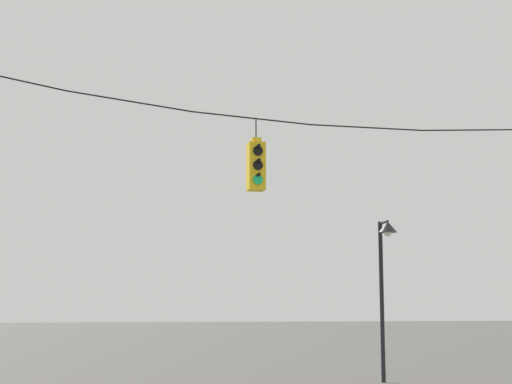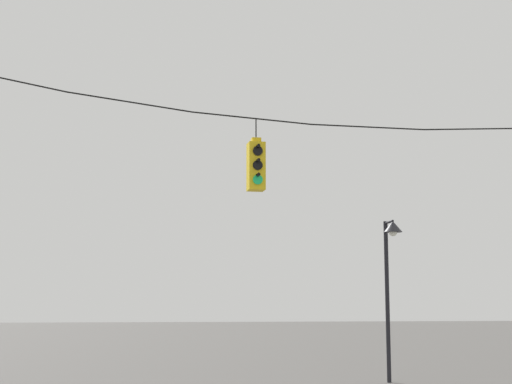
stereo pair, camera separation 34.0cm
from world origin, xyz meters
The scene contains 3 objects.
span_wire centered at (0.00, -0.03, 6.18)m, with size 17.57×0.03×0.89m.
traffic_light_over_intersection centered at (-2.44, -0.04, 4.97)m, with size 0.34×0.46×1.49m.
street_lamp centered at (2.55, 5.50, 3.54)m, with size 0.53×0.90×4.56m.
Camera 2 is at (-5.51, -15.55, 2.09)m, focal length 55.00 mm.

